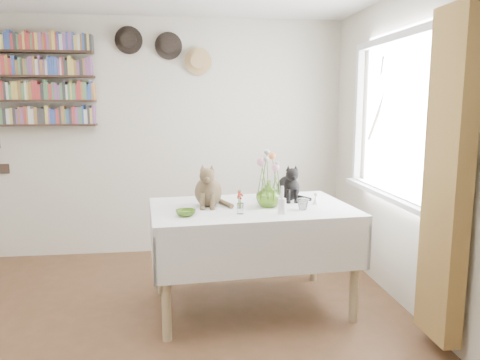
{
  "coord_description": "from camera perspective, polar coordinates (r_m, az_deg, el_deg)",
  "views": [
    {
      "loc": [
        0.24,
        -2.81,
        1.62
      ],
      "look_at": [
        0.69,
        0.6,
        1.05
      ],
      "focal_mm": 35.0,
      "sensor_mm": 36.0,
      "label": 1
    }
  ],
  "objects": [
    {
      "name": "berry_jar",
      "position": [
        3.38,
        0.04,
        -2.7
      ],
      "size": [
        0.05,
        0.05,
        0.2
      ],
      "color": "white",
      "rests_on": "dining_table"
    },
    {
      "name": "room",
      "position": [
        2.85,
        -12.22,
        1.74
      ],
      "size": [
        4.08,
        4.58,
        2.58
      ],
      "color": "brown",
      "rests_on": "ground"
    },
    {
      "name": "window",
      "position": [
        4.01,
        18.18,
        5.72
      ],
      "size": [
        0.12,
        1.52,
        1.32
      ],
      "color": "white",
      "rests_on": "room"
    },
    {
      "name": "flower_bouquet",
      "position": [
        3.58,
        3.54,
        2.07
      ],
      "size": [
        0.17,
        0.13,
        0.39
      ],
      "color": "#4C7233",
      "rests_on": "flower_vase"
    },
    {
      "name": "green_bowl",
      "position": [
        3.35,
        -6.63,
        -4.01
      ],
      "size": [
        0.17,
        0.17,
        0.04
      ],
      "primitive_type": "imported",
      "rotation": [
        0.0,
        0.0,
        -0.22
      ],
      "color": "#92C349",
      "rests_on": "dining_table"
    },
    {
      "name": "bookshelf_unit",
      "position": [
        5.16,
        -22.91,
        11.13
      ],
      "size": [
        1.0,
        0.16,
        0.91
      ],
      "color": "#332117",
      "rests_on": "room"
    },
    {
      "name": "flower_vase",
      "position": [
        3.61,
        3.52,
        -1.69
      ],
      "size": [
        0.24,
        0.24,
        0.2
      ],
      "primitive_type": "imported",
      "rotation": [
        0.0,
        0.0,
        -0.23
      ],
      "color": "#92C349",
      "rests_on": "dining_table"
    },
    {
      "name": "dining_table",
      "position": [
        3.69,
        1.35,
        -6.29
      ],
      "size": [
        1.61,
        1.11,
        0.82
      ],
      "color": "white",
      "rests_on": "room"
    },
    {
      "name": "drinking_glass",
      "position": [
        3.55,
        7.68,
        -2.94
      ],
      "size": [
        0.09,
        0.09,
        0.09
      ],
      "primitive_type": "imported",
      "rotation": [
        0.0,
        0.0,
        0.02
      ],
      "color": "white",
      "rests_on": "dining_table"
    },
    {
      "name": "curtain",
      "position": [
        3.2,
        23.96,
        0.14
      ],
      "size": [
        0.12,
        0.38,
        2.1
      ],
      "primitive_type": "cube",
      "color": "brown",
      "rests_on": "room"
    },
    {
      "name": "black_cat",
      "position": [
        3.87,
        5.9,
        -0.19
      ],
      "size": [
        0.22,
        0.27,
        0.31
      ],
      "primitive_type": null,
      "rotation": [
        0.0,
        0.0,
        0.04
      ],
      "color": "black",
      "rests_on": "dining_table"
    },
    {
      "name": "wall_hats",
      "position": [
        5.03,
        -9.1,
        15.5
      ],
      "size": [
        0.98,
        0.09,
        0.48
      ],
      "color": "black",
      "rests_on": "room"
    },
    {
      "name": "tabby_cat",
      "position": [
        3.63,
        -3.91,
        -0.48
      ],
      "size": [
        0.26,
        0.32,
        0.35
      ],
      "primitive_type": null,
      "rotation": [
        0.0,
        0.0,
        -0.11
      ],
      "color": "olive",
      "rests_on": "dining_table"
    },
    {
      "name": "candlestick",
      "position": [
        3.39,
        5.15,
        -3.01
      ],
      "size": [
        0.06,
        0.06,
        0.2
      ],
      "color": "white",
      "rests_on": "dining_table"
    },
    {
      "name": "porcelain_figurine",
      "position": [
        3.75,
        9.2,
        -2.33
      ],
      "size": [
        0.05,
        0.05,
        0.1
      ],
      "color": "white",
      "rests_on": "dining_table"
    }
  ]
}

